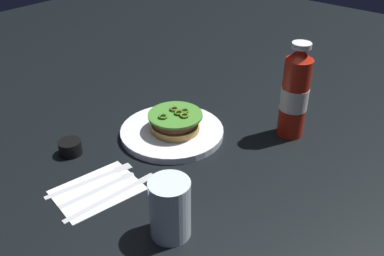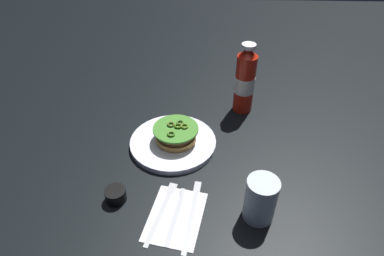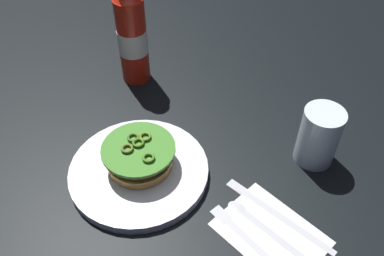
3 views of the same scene
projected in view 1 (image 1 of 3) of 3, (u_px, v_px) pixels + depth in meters
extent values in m
plane|color=black|center=(192.00, 165.00, 0.97)|extent=(3.00, 3.00, 0.00)
cylinder|color=white|center=(172.00, 132.00, 1.08)|extent=(0.26, 0.26, 0.02)
cylinder|color=#C79146|center=(176.00, 127.00, 1.06)|extent=(0.12, 0.12, 0.02)
cylinder|color=#512D19|center=(175.00, 121.00, 1.06)|extent=(0.11, 0.11, 0.02)
cylinder|color=red|center=(175.00, 117.00, 1.05)|extent=(0.10, 0.10, 0.01)
cylinder|color=#41822B|center=(175.00, 115.00, 1.05)|extent=(0.14, 0.14, 0.01)
torus|color=#40661F|center=(184.00, 111.00, 1.05)|extent=(0.02, 0.02, 0.01)
torus|color=#43711E|center=(163.00, 116.00, 1.03)|extent=(0.02, 0.02, 0.01)
torus|color=#566521|center=(174.00, 109.00, 1.06)|extent=(0.02, 0.02, 0.01)
torus|color=#55741B|center=(184.00, 115.00, 1.03)|extent=(0.02, 0.02, 0.01)
torus|color=#416712|center=(179.00, 113.00, 1.04)|extent=(0.02, 0.02, 0.01)
cylinder|color=red|center=(294.00, 98.00, 1.03)|extent=(0.07, 0.07, 0.20)
cone|color=red|center=(301.00, 54.00, 0.97)|extent=(0.06, 0.06, 0.03)
cylinder|color=white|center=(302.00, 45.00, 0.96)|extent=(0.05, 0.05, 0.01)
cylinder|color=white|center=(294.00, 98.00, 1.03)|extent=(0.07, 0.07, 0.06)
cylinder|color=silver|center=(170.00, 209.00, 0.76)|extent=(0.08, 0.08, 0.12)
cylinder|color=black|center=(70.00, 147.00, 1.00)|extent=(0.05, 0.05, 0.03)
cube|color=white|center=(97.00, 190.00, 0.89)|extent=(0.19, 0.16, 0.00)
cube|color=silver|center=(106.00, 198.00, 0.86)|extent=(0.20, 0.04, 0.00)
cube|color=silver|center=(139.00, 181.00, 0.91)|extent=(0.08, 0.03, 0.00)
cube|color=silver|center=(97.00, 189.00, 0.89)|extent=(0.17, 0.04, 0.00)
ellipsoid|color=silver|center=(126.00, 175.00, 0.93)|extent=(0.04, 0.03, 0.00)
cube|color=silver|center=(89.00, 180.00, 0.92)|extent=(0.19, 0.06, 0.00)
cube|color=silver|center=(123.00, 167.00, 0.96)|extent=(0.04, 0.03, 0.00)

